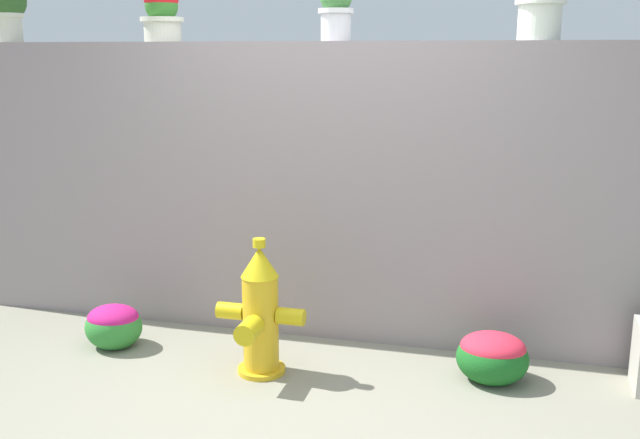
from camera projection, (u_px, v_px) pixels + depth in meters
name	position (u px, v px, depth m)	size (l,w,h in m)	color
ground_plane	(300.00, 394.00, 4.07)	(24.00, 24.00, 0.00)	gray
stone_wall	(341.00, 192.00, 4.78)	(5.46, 0.33, 1.94)	gray
potted_plant_0	(7.00, 4.00, 5.10)	(0.28, 0.28, 0.42)	beige
potted_plant_1	(162.00, 14.00, 4.87)	(0.29, 0.29, 0.35)	beige
potted_plant_2	(336.00, 6.00, 4.57)	(0.22, 0.22, 0.37)	silver
fire_hydrant	(260.00, 314.00, 4.26)	(0.54, 0.43, 0.82)	gold
flower_bush_left	(113.00, 324.00, 4.70)	(0.37, 0.33, 0.29)	#2F8132
flower_bush_right	(492.00, 355.00, 4.20)	(0.42, 0.38, 0.30)	#1A6120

